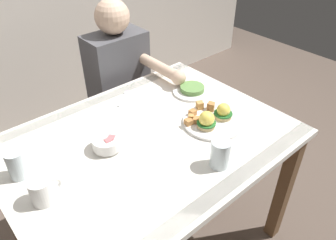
# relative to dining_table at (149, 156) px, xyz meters

# --- Properties ---
(dining_table) EXTENTS (1.20, 0.90, 0.74)m
(dining_table) POSITION_rel_dining_table_xyz_m (0.00, 0.00, 0.00)
(dining_table) COLOR white
(dining_table) RESTS_ON ground_plane
(eggs_benedict_plate) EXTENTS (0.27, 0.27, 0.09)m
(eggs_benedict_plate) POSITION_rel_dining_table_xyz_m (0.28, -0.11, 0.13)
(eggs_benedict_plate) COLOR white
(eggs_benedict_plate) RESTS_ON dining_table
(fruit_bowl) EXTENTS (0.12, 0.12, 0.06)m
(fruit_bowl) POSITION_rel_dining_table_xyz_m (-0.16, 0.05, 0.14)
(fruit_bowl) COLOR white
(fruit_bowl) RESTS_ON dining_table
(coffee_mug) EXTENTS (0.11, 0.08, 0.09)m
(coffee_mug) POSITION_rel_dining_table_xyz_m (-0.47, -0.04, 0.16)
(coffee_mug) COLOR white
(coffee_mug) RESTS_ON dining_table
(fork) EXTENTS (0.13, 0.11, 0.00)m
(fork) POSITION_rel_dining_table_xyz_m (0.11, 0.34, 0.11)
(fork) COLOR silver
(fork) RESTS_ON dining_table
(water_glass_near) EXTENTS (0.07, 0.07, 0.11)m
(water_glass_near) POSITION_rel_dining_table_xyz_m (-0.49, 0.13, 0.16)
(water_glass_near) COLOR silver
(water_glass_near) RESTS_ON dining_table
(water_glass_far) EXTENTS (0.07, 0.07, 0.11)m
(water_glass_far) POSITION_rel_dining_table_xyz_m (0.10, -0.31, 0.16)
(water_glass_far) COLOR silver
(water_glass_far) RESTS_ON dining_table
(side_plate) EXTENTS (0.20, 0.20, 0.04)m
(side_plate) POSITION_rel_dining_table_xyz_m (0.41, 0.14, 0.12)
(side_plate) COLOR white
(side_plate) RESTS_ON dining_table
(diner_person) EXTENTS (0.34, 0.54, 1.14)m
(diner_person) POSITION_rel_dining_table_xyz_m (0.27, 0.60, 0.02)
(diner_person) COLOR #33333D
(diner_person) RESTS_ON ground_plane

